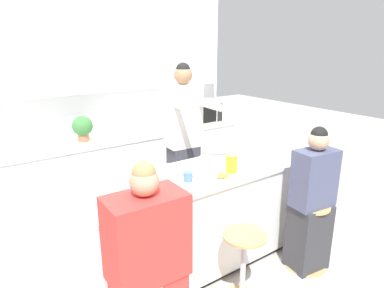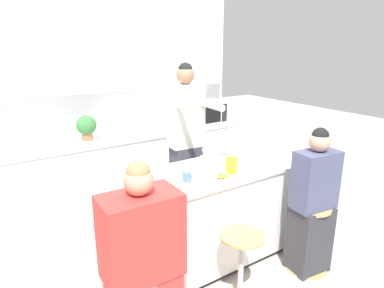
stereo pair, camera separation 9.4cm
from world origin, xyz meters
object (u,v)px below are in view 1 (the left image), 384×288
at_px(person_seated_near, 311,207).
at_px(coffee_cup_near, 188,177).
at_px(person_cooking, 184,148).
at_px(person_wrapped_blanket, 148,273).
at_px(banana_bunch, 222,176).
at_px(fruit_bowl, 270,160).
at_px(microwave, 203,112).
at_px(potted_plant, 83,127).
at_px(bar_stool_center, 243,269).
at_px(bar_stool_rightmost, 307,235).
at_px(juice_carton, 232,164).
at_px(cooking_pot, 215,157).
at_px(kitchen_island, 197,220).

bearing_deg(person_seated_near, coffee_cup_near, 159.84).
distance_m(person_cooking, person_wrapped_blanket, 1.76).
relative_size(person_seated_near, banana_bunch, 9.33).
bearing_deg(person_wrapped_blanket, fruit_bowl, 16.98).
xyz_separation_m(microwave, potted_plant, (-1.69, 0.04, 0.01)).
bearing_deg(coffee_cup_near, potted_plant, 100.44).
bearing_deg(fruit_bowl, bar_stool_center, -148.96).
relative_size(person_cooking, person_wrapped_blanket, 1.33).
relative_size(bar_stool_center, bar_stool_rightmost, 1.00).
distance_m(person_wrapped_blanket, juice_carton, 1.22).
height_order(cooking_pot, juice_carton, juice_carton).
distance_m(cooking_pot, juice_carton, 0.24).
bearing_deg(cooking_pot, person_wrapped_blanket, -147.68).
distance_m(person_wrapped_blanket, banana_bunch, 1.06).
height_order(coffee_cup_near, potted_plant, potted_plant).
relative_size(person_seated_near, cooking_pot, 4.07).
relative_size(person_seated_near, coffee_cup_near, 12.58).
xyz_separation_m(bar_stool_center, person_seated_near, (0.82, 0.01, 0.29)).
xyz_separation_m(bar_stool_center, potted_plant, (-0.47, 2.18, 0.78)).
relative_size(bar_stool_center, banana_bunch, 4.35).
height_order(person_cooking, potted_plant, person_cooking).
relative_size(person_wrapped_blanket, microwave, 2.95).
height_order(person_seated_near, coffee_cup_near, person_seated_near).
height_order(bar_stool_center, potted_plant, potted_plant).
height_order(person_cooking, banana_bunch, person_cooking).
height_order(kitchen_island, potted_plant, potted_plant).
bearing_deg(bar_stool_rightmost, cooking_pot, 130.50).
bearing_deg(microwave, bar_stool_center, -119.76).
bearing_deg(coffee_cup_near, juice_carton, -8.43).
xyz_separation_m(person_cooking, fruit_bowl, (0.40, -0.87, 0.03)).
relative_size(person_seated_near, microwave, 2.89).
relative_size(kitchen_island, cooking_pot, 6.25).
bearing_deg(potted_plant, person_wrapped_blanket, -99.22).
xyz_separation_m(cooking_pot, juice_carton, (-0.00, -0.24, 0.00)).
distance_m(bar_stool_rightmost, fruit_bowl, 0.77).
xyz_separation_m(kitchen_island, person_cooking, (0.33, 0.69, 0.45)).
xyz_separation_m(bar_stool_rightmost, microwave, (0.39, 2.12, 0.76)).
bearing_deg(person_seated_near, potted_plant, 127.83).
relative_size(kitchen_island, person_seated_near, 1.54).
bearing_deg(potted_plant, person_seated_near, -59.22).
distance_m(person_cooking, cooking_pot, 0.63).
height_order(person_cooking, juice_carton, person_cooking).
height_order(kitchen_island, person_seated_near, person_seated_near).
height_order(microwave, potted_plant, microwave).
bearing_deg(cooking_pot, coffee_cup_near, -157.38).
bearing_deg(coffee_cup_near, person_wrapped_blanket, -142.41).
xyz_separation_m(kitchen_island, juice_carton, (0.26, -0.16, 0.54)).
xyz_separation_m(cooking_pot, potted_plant, (-0.72, 1.49, 0.09)).
height_order(cooking_pot, coffee_cup_near, cooking_pot).
bearing_deg(juice_carton, potted_plant, 112.77).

